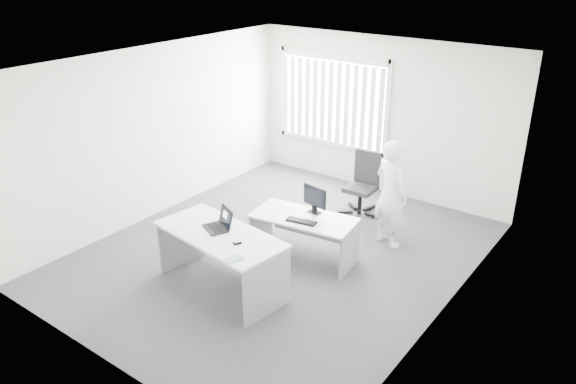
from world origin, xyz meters
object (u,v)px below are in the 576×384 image
Objects in this scene: desk_far at (304,228)px; office_chair at (361,195)px; person at (391,194)px; monitor at (315,199)px; desk_near at (221,249)px; laptop at (215,220)px.

office_chair is (-0.07, 1.81, -0.15)m from desk_far.
person reaches higher than monitor.
person is at bearing 70.71° from desk_near.
office_chair is at bearing -18.11° from person.
monitor is (0.48, 1.47, 0.29)m from desk_near.
desk_far is (0.43, 1.26, -0.10)m from desk_near.
desk_near is 3.11m from office_chair.
desk_far is 1.44× the size of office_chair.
office_chair reaches higher than desk_near.
person is (0.85, -0.68, 0.50)m from office_chair.
person is 2.70m from laptop.
laptop is (-1.33, -2.34, 0.12)m from person.
desk_near is at bearing 83.75° from person.
monitor is at bearing 72.23° from person.
desk_near is at bearing -99.59° from office_chair.
office_chair is at bearing 90.87° from desk_near.
monitor is at bearing 91.74° from laptop.
office_chair is 2.62× the size of monitor.
desk_near is 1.57m from monitor.
desk_near is at bearing -99.45° from monitor.
laptop reaches higher than office_chair.
laptop is 1.54m from monitor.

